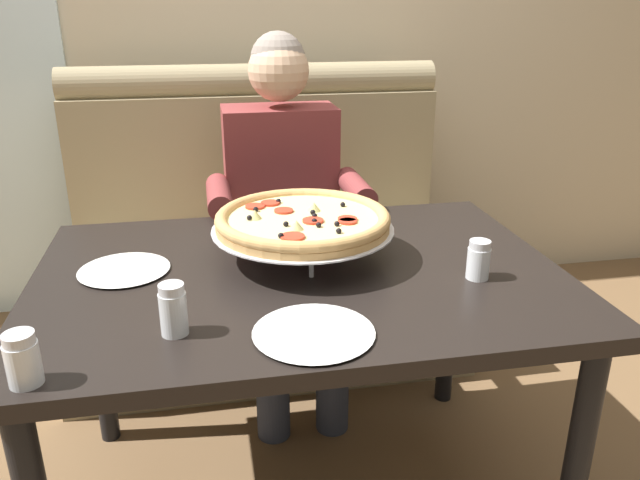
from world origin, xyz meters
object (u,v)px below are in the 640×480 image
Objects in this scene: pizza at (303,221)px; plate_near_left at (314,330)px; dining_table at (300,299)px; plate_near_right at (124,268)px; shaker_parmesan at (173,313)px; shaker_oregano at (478,262)px; booth_bench at (265,254)px; shaker_pepper_flakes at (23,363)px; diner_main at (285,200)px.

plate_near_left is (-0.04, -0.40, -0.09)m from pizza.
pizza is at bearing 74.69° from dining_table.
plate_near_right is at bearing 170.18° from dining_table.
shaker_oregano is at bearing 10.93° from shaker_parmesan.
booth_bench reaches higher than plate_near_left.
dining_table is 0.45m from plate_near_right.
shaker_pepper_flakes is at bearing -112.67° from booth_bench.
dining_table is 11.91× the size of shaker_parmesan.
diner_main is at bearing 69.28° from shaker_parmesan.
shaker_pepper_flakes is 0.40× the size of plate_near_left.
plate_near_left is (0.28, -0.06, -0.04)m from shaker_parmesan.
dining_table is 5.22× the size of plate_near_left.
shaker_oregano is 0.88m from plate_near_right.
plate_near_right is (-0.46, -0.00, -0.09)m from pizza.
booth_bench reaches higher than pizza.
shaker_oregano is 0.39× the size of plate_near_left.
booth_bench reaches higher than shaker_parmesan.
pizza is at bearing 152.52° from shaker_oregano.
dining_table is 0.46m from shaker_oregano.
pizza is at bearing 47.07° from shaker_parmesan.
shaker_pepper_flakes is at bearing -164.48° from shaker_oregano.
booth_bench is 6.73× the size of plate_near_right.
pizza reaches higher than shaker_parmesan.
pizza is 0.45m from shaker_oregano.
plate_near_right is (-0.49, -0.59, 0.03)m from diner_main.
plate_near_left is at bearing -96.30° from pizza.
booth_bench is at bearing 111.67° from shaker_oregano.
booth_bench is 15.20× the size of shaker_pepper_flakes.
diner_main reaches higher than shaker_pepper_flakes.
pizza is at bearing 0.55° from plate_near_right.
dining_table is (0.00, -0.93, 0.25)m from booth_bench.
shaker_parmesan is at bearing 27.34° from shaker_pepper_flakes.
shaker_pepper_flakes reaches higher than plate_near_right.
dining_table is at bearing -94.45° from diner_main.
shaker_oregano is (0.97, 0.27, -0.00)m from shaker_pepper_flakes.
pizza is (-0.03, -0.58, 0.12)m from diner_main.
shaker_parmesan is 0.49× the size of plate_near_right.
shaker_parmesan is 0.37m from plate_near_right.
diner_main reaches higher than booth_bench.
shaker_pepper_flakes is 0.54m from plate_near_left.
shaker_parmesan is at bearing -138.40° from dining_table.
shaker_parmesan is (-0.30, -1.20, 0.38)m from booth_bench.
booth_bench is at bearing 75.91° from shaker_parmesan.
shaker_parmesan is at bearing -110.72° from diner_main.
plate_near_left is 0.57m from plate_near_right.
dining_table is at bearing -9.82° from plate_near_right.
shaker_parmesan is 1.13× the size of shaker_oregano.
shaker_pepper_flakes is (-0.61, -1.06, 0.06)m from diner_main.
booth_bench is 0.41m from diner_main.
shaker_pepper_flakes is 1.03× the size of shaker_oregano.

